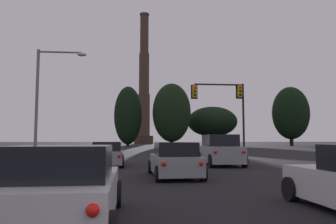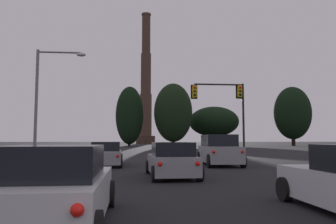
% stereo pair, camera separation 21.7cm
% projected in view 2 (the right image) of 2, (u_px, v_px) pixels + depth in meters
% --- Properties ---
extents(hatchback_center_lane_second, '(2.06, 4.17, 1.44)m').
position_uv_depth(hatchback_center_lane_second, '(172.00, 161.00, 13.56)').
color(hatchback_center_lane_second, gray).
rests_on(hatchback_center_lane_second, ground_plane).
extents(suv_right_lane_front, '(2.28, 4.97, 1.86)m').
position_uv_depth(suv_right_lane_front, '(219.00, 150.00, 20.08)').
color(suv_right_lane_front, gray).
rests_on(suv_right_lane_front, ground_plane).
extents(sedan_left_lane_front, '(2.20, 4.78, 1.43)m').
position_uv_depth(sedan_left_lane_front, '(106.00, 154.00, 19.73)').
color(sedan_left_lane_front, gray).
rests_on(sedan_left_lane_front, ground_plane).
extents(hatchback_left_lane_third, '(2.00, 4.14, 1.44)m').
position_uv_depth(hatchback_left_lane_third, '(55.00, 189.00, 5.76)').
color(hatchback_left_lane_third, silver).
rests_on(hatchback_left_lane_third, ground_plane).
extents(traffic_light_overhead_right, '(4.77, 0.50, 6.45)m').
position_uv_depth(traffic_light_overhead_right, '(227.00, 101.00, 28.33)').
color(traffic_light_overhead_right, black).
rests_on(traffic_light_overhead_right, ground_plane).
extents(street_lamp, '(3.30, 0.36, 7.64)m').
position_uv_depth(street_lamp, '(45.00, 92.00, 21.97)').
color(street_lamp, slate).
rests_on(street_lamp, ground_plane).
extents(smokestack, '(7.81, 7.81, 54.68)m').
position_uv_depth(smokestack, '(146.00, 92.00, 135.15)').
color(smokestack, '#3C2B22').
rests_on(smokestack, ground_plane).
extents(treeline_left_mid, '(9.84, 8.86, 15.80)m').
position_uv_depth(treeline_left_mid, '(293.00, 113.00, 87.15)').
color(treeline_left_mid, black).
rests_on(treeline_left_mid, ground_plane).
extents(treeline_far_left, '(13.89, 12.50, 10.85)m').
position_uv_depth(treeline_far_left, '(214.00, 122.00, 91.06)').
color(treeline_far_left, black).
rests_on(treeline_far_left, ground_plane).
extents(treeline_center_left, '(7.06, 6.36, 15.29)m').
position_uv_depth(treeline_center_left, '(130.00, 115.00, 83.58)').
color(treeline_center_left, black).
rests_on(treeline_center_left, ground_plane).
extents(treeline_center_right, '(9.81, 8.83, 16.06)m').
position_uv_depth(treeline_center_right, '(173.00, 113.00, 83.58)').
color(treeline_center_right, black).
rests_on(treeline_center_right, ground_plane).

